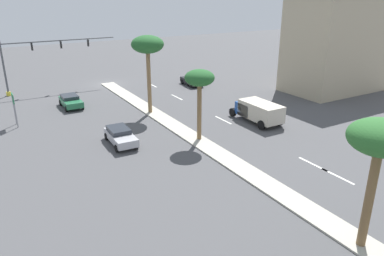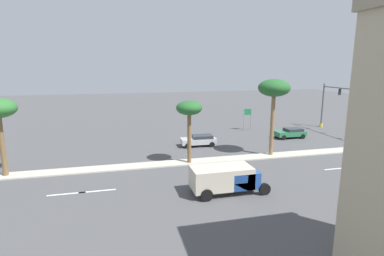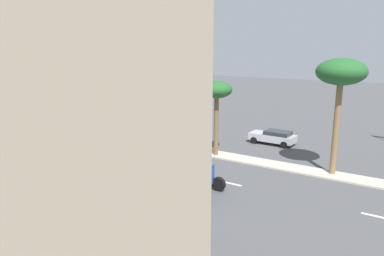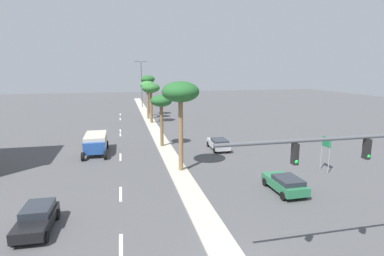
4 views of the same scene
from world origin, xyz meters
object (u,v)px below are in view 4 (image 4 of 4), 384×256
object	(u,v)px
palm_tree_left	(147,87)
palm_tree_front	(148,81)
sedan_silver_center	(219,144)
sedan_green_rear	(285,183)
palm_tree_leading	(151,89)
palm_tree_far	(161,103)
directional_road_sign	(326,147)
street_lamp_far	(141,81)
sedan_black_far	(37,218)
box_truck	(96,143)
palm_tree_right	(180,94)

from	to	relation	value
palm_tree_left	palm_tree_front	bearing A→B (deg)	83.74
sedan_silver_center	sedan_green_rear	distance (m)	13.09
palm_tree_leading	palm_tree_left	xyz separation A→B (m)	(-0.16, 4.56, 0.14)
palm_tree_far	palm_tree_leading	xyz separation A→B (m)	(0.38, 16.55, 0.49)
sedan_silver_center	palm_tree_leading	bearing A→B (deg)	106.96
palm_tree_front	directional_road_sign	bearing A→B (deg)	-71.02
palm_tree_leading	palm_tree_front	bearing A→B (deg)	88.23
palm_tree_leading	street_lamp_far	bearing A→B (deg)	90.07
directional_road_sign	street_lamp_far	xyz separation A→B (m)	(-13.05, 51.44, 4.16)
palm_tree_front	sedan_silver_center	distance (m)	28.91
palm_tree_leading	palm_tree_left	world-z (taller)	palm_tree_left
street_lamp_far	sedan_black_far	size ratio (longest dim) A/B	2.77
palm_tree_far	palm_tree_left	bearing A→B (deg)	89.41
sedan_black_far	box_truck	size ratio (longest dim) A/B	0.68
palm_tree_left	street_lamp_far	size ratio (longest dim) A/B	0.64
sedan_green_rear	sedan_black_far	size ratio (longest dim) A/B	1.02
sedan_black_far	box_truck	world-z (taller)	box_truck
directional_road_sign	palm_tree_right	size ratio (longest dim) A/B	0.40
palm_tree_front	street_lamp_far	bearing A→B (deg)	91.15
sedan_silver_center	palm_tree_front	bearing A→B (deg)	101.49
palm_tree_far	sedan_black_far	size ratio (longest dim) A/B	1.56
palm_tree_left	sedan_silver_center	distance (m)	25.15
palm_tree_far	sedan_silver_center	distance (m)	8.26
palm_tree_right	palm_tree_far	size ratio (longest dim) A/B	1.31
box_truck	sedan_green_rear	bearing A→B (deg)	-44.42
palm_tree_right	sedan_black_far	size ratio (longest dim) A/B	2.05
palm_tree_front	street_lamp_far	distance (m)	14.32
directional_road_sign	street_lamp_far	distance (m)	53.23
directional_road_sign	palm_tree_right	bearing A→B (deg)	167.00
sedan_green_rear	palm_tree_right	bearing A→B (deg)	136.10
palm_tree_far	street_lamp_far	world-z (taller)	street_lamp_far
palm_tree_far	sedan_green_rear	bearing A→B (deg)	-65.02
directional_road_sign	sedan_silver_center	world-z (taller)	directional_road_sign
street_lamp_far	sedan_silver_center	xyz separation A→B (m)	(5.91, -41.98, -5.72)
palm_tree_leading	sedan_black_far	distance (m)	35.91
palm_tree_leading	sedan_silver_center	world-z (taller)	palm_tree_leading
palm_tree_far	box_truck	world-z (taller)	palm_tree_far
palm_tree_left	street_lamp_far	xyz separation A→B (m)	(0.13, 18.15, 0.45)
palm_tree_front	palm_tree_right	bearing A→B (deg)	-90.18
palm_tree_right	sedan_green_rear	xyz separation A→B (m)	(6.82, -6.56, -6.38)
palm_tree_far	box_truck	xyz separation A→B (m)	(-7.56, -1.16, -4.18)
palm_tree_right	sedan_black_far	xyz separation A→B (m)	(-10.19, -8.33, -6.36)
palm_tree_right	palm_tree_left	world-z (taller)	palm_tree_right
box_truck	palm_tree_front	bearing A→B (deg)	72.57
street_lamp_far	sedan_black_far	xyz separation A→B (m)	(-10.01, -56.80, -5.71)
directional_road_sign	palm_tree_leading	world-z (taller)	palm_tree_leading
sedan_black_far	palm_tree_left	bearing A→B (deg)	75.66
street_lamp_far	sedan_silver_center	bearing A→B (deg)	-81.99
palm_tree_right	palm_tree_far	bearing A→B (deg)	93.30
palm_tree_right	palm_tree_front	world-z (taller)	palm_tree_right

